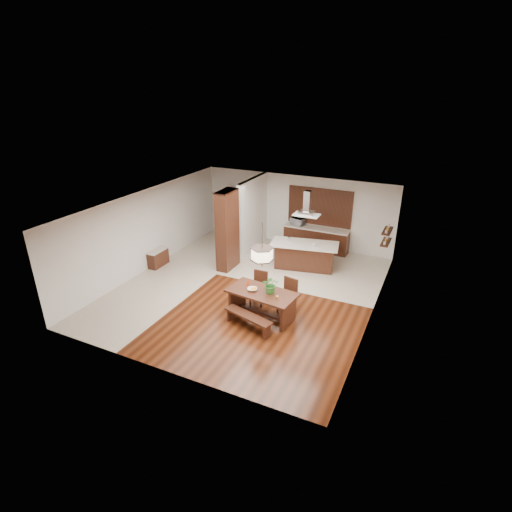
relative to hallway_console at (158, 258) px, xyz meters
The scene contains 25 objects.
room_shell 4.20m from the hallway_console, ahead, with size 9.00×9.04×2.92m.
tile_hallway 1.12m from the hallway_console, 10.68° to the right, with size 2.50×9.00×0.01m, color beige.
tile_kitchen 5.57m from the hallway_console, 24.44° to the left, with size 5.50×4.00×0.01m, color beige.
soffit_band 4.60m from the hallway_console, ahead, with size 8.00×9.00×0.02m, color #401F10.
partition_pier 2.85m from the hallway_console, 22.54° to the left, with size 0.45×1.00×2.90m, color black.
partition_stub 4.09m from the hallway_console, 52.14° to the left, with size 0.18×2.40×2.90m, color silver.
hallway_console is the anchor object (origin of this frame).
hallway_doorway 4.41m from the hallway_console, 75.20° to the left, with size 1.10×0.20×2.10m, color black.
rear_counter 6.26m from the hallway_console, 39.75° to the left, with size 2.60×0.62×0.95m.
kitchen_window 6.58m from the hallway_console, 41.53° to the left, with size 2.60×0.08×1.50m, color #A76932.
shelf_lower 8.12m from the hallway_console, 17.35° to the left, with size 0.26×0.90×0.04m, color black.
shelf_upper 8.18m from the hallway_console, 17.35° to the left, with size 0.26×0.90×0.04m, color black.
dining_table 5.17m from the hallway_console, 17.34° to the right, with size 2.08×1.22×0.82m.
dining_bench 5.34m from the hallway_console, 24.90° to the right, with size 1.52×0.33×0.43m, color black, non-canonical shape.
dining_chair_left 4.60m from the hallway_console, 11.04° to the right, with size 0.46×0.46×1.03m, color black, non-canonical shape.
dining_chair_right 5.58m from the hallway_console, 10.29° to the right, with size 0.47×0.47×1.05m, color black, non-canonical shape.
pendant_lantern 5.51m from the hallway_console, 17.34° to the right, with size 0.64×0.64×1.31m, color #F9E3BF, non-canonical shape.
foliage_plant 5.45m from the hallway_console, 15.97° to the right, with size 0.47×0.40×0.52m, color #2A6923.
fruit_bowl 4.94m from the hallway_console, 18.82° to the right, with size 0.28×0.28×0.07m, color #B9B4A2.
napkin_cone 4.65m from the hallway_console, 17.18° to the right, with size 0.13×0.13×0.20m, color #A0270B.
gold_ornament 5.79m from the hallway_console, 17.56° to the right, with size 0.07×0.07×0.10m, color gold.
kitchen_island 5.40m from the hallway_console, 23.36° to the left, with size 2.55×1.49×0.99m.
range_hood 5.81m from the hallway_console, 23.40° to the left, with size 0.90×0.55×0.87m, color silver, non-canonical shape.
island_cup 5.75m from the hallway_console, 20.91° to the left, with size 0.13×0.13×0.10m, color silver.
microwave 5.70m from the hallway_console, 45.04° to the left, with size 0.54×0.37×0.30m, color silver.
Camera 1 is at (5.25, -10.44, 6.33)m, focal length 28.00 mm.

